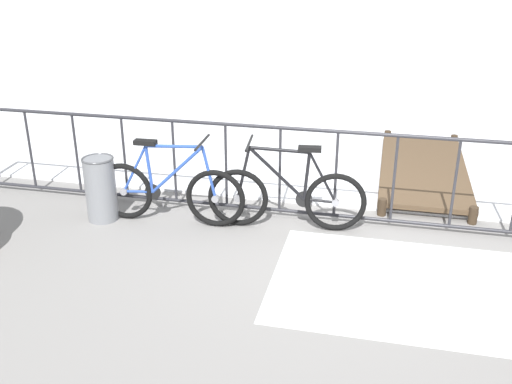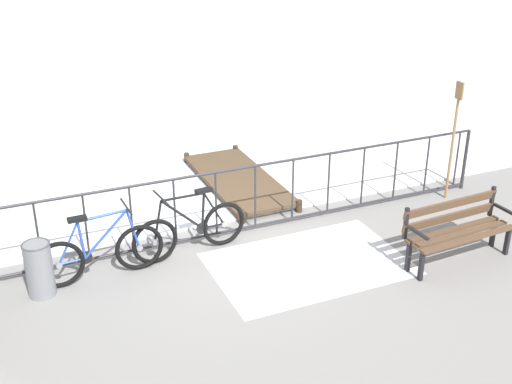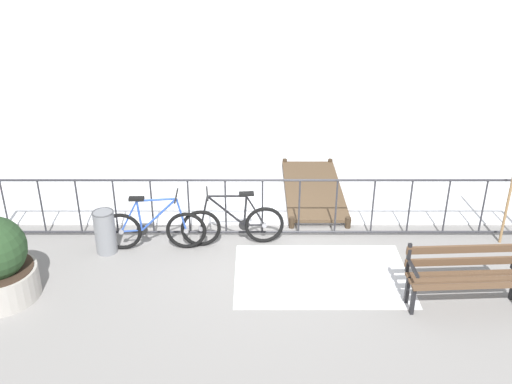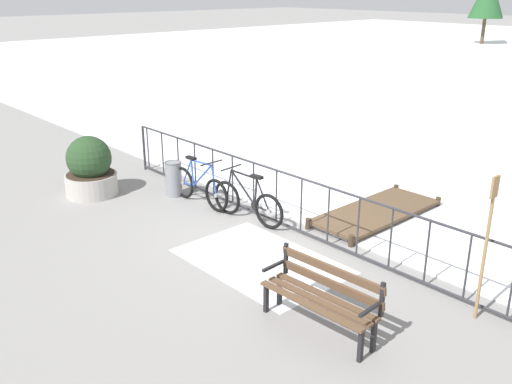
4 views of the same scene
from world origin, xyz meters
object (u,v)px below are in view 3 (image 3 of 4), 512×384
(bicycle_near_railing, at_px, (235,225))
(trash_bin, at_px, (107,231))
(bicycle_second, at_px, (155,229))
(park_bench, at_px, (466,272))

(bicycle_near_railing, bearing_deg, trash_bin, -173.42)
(bicycle_second, xyz_separation_m, park_bench, (4.55, -1.46, 0.14))
(park_bench, distance_m, trash_bin, 5.50)
(park_bench, xyz_separation_m, trash_bin, (-5.32, 1.38, -0.14))
(bicycle_near_railing, xyz_separation_m, trash_bin, (-2.05, -0.24, 0.00))
(bicycle_near_railing, relative_size, bicycle_second, 1.00)
(park_bench, bearing_deg, trash_bin, 165.50)
(bicycle_near_railing, xyz_separation_m, bicycle_second, (-1.29, -0.15, 0.00))
(park_bench, bearing_deg, bicycle_near_railing, 153.74)
(bicycle_near_railing, distance_m, park_bench, 3.65)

